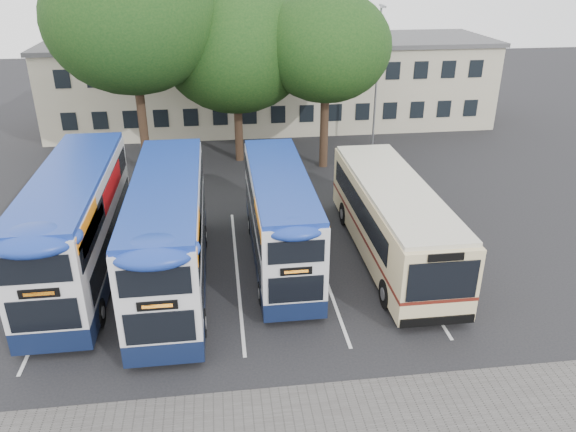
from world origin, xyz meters
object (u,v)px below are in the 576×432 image
(tree_mid, at_px, (236,49))
(bus_single, at_px, (392,216))
(tree_right, at_px, (326,47))
(bus_dd_left, at_px, (77,221))
(bus_dd_mid, at_px, (169,229))
(bus_dd_right, at_px, (280,214))
(tree_left, at_px, (131,19))
(lamp_post, at_px, (377,71))

(tree_mid, relative_size, bus_single, 0.96)
(tree_right, distance_m, bus_dd_left, 17.17)
(bus_single, bearing_deg, tree_mid, 113.71)
(bus_dd_left, xyz_separation_m, bus_dd_mid, (3.58, -1.13, -0.04))
(tree_right, bearing_deg, bus_dd_right, -109.39)
(tree_left, height_order, tree_mid, tree_left)
(tree_left, xyz_separation_m, bus_dd_left, (-1.39, -11.49, -6.24))
(bus_dd_right, bearing_deg, lamp_post, 61.15)
(bus_dd_left, bearing_deg, bus_dd_mid, -17.58)
(lamp_post, xyz_separation_m, tree_right, (-3.92, -3.04, 2.00))
(tree_right, height_order, bus_single, tree_right)
(tree_right, xyz_separation_m, bus_dd_left, (-11.91, -11.46, -4.64))
(tree_mid, xyz_separation_m, bus_dd_mid, (-3.31, -14.41, -4.42))
(bus_dd_left, distance_m, bus_single, 12.69)
(tree_mid, relative_size, bus_dd_left, 0.99)
(bus_dd_left, distance_m, bus_dd_right, 7.94)
(lamp_post, height_order, bus_dd_right, lamp_post)
(tree_left, height_order, tree_right, tree_left)
(tree_mid, bearing_deg, lamp_post, 7.85)
(tree_left, relative_size, bus_dd_right, 1.33)
(tree_left, bearing_deg, tree_mid, 17.98)
(tree_left, relative_size, tree_right, 1.23)
(bus_dd_mid, bearing_deg, tree_right, 56.53)
(tree_left, bearing_deg, bus_dd_left, -96.90)
(tree_left, xyz_separation_m, tree_right, (10.52, -0.02, -1.60))
(tree_mid, height_order, bus_dd_mid, tree_mid)
(tree_right, distance_m, bus_dd_mid, 15.81)
(bus_dd_right, height_order, bus_single, bus_dd_right)
(lamp_post, xyz_separation_m, bus_dd_mid, (-12.25, -15.64, -2.68))
(tree_right, height_order, bus_dd_right, tree_right)
(tree_left, distance_m, tree_mid, 6.08)
(bus_single, bearing_deg, bus_dd_mid, -172.24)
(tree_left, bearing_deg, tree_right, -0.14)
(tree_right, bearing_deg, bus_dd_left, -136.09)
(bus_dd_left, bearing_deg, tree_left, 83.10)
(tree_right, bearing_deg, bus_dd_mid, -123.47)
(lamp_post, distance_m, tree_mid, 9.19)
(bus_dd_mid, height_order, bus_dd_right, bus_dd_mid)
(bus_dd_mid, bearing_deg, bus_single, 7.76)
(tree_left, xyz_separation_m, bus_single, (11.28, -11.38, -6.82))
(bus_dd_right, relative_size, bus_single, 0.86)
(tree_left, height_order, bus_dd_mid, tree_left)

